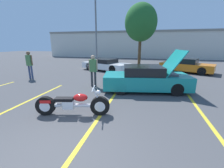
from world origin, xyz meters
name	(u,v)px	position (x,y,z in m)	size (l,w,h in m)	color
ground_plane	(51,160)	(0.00, 0.00, 0.00)	(80.00, 80.00, 0.00)	#474749
parking_stripe_middle	(22,104)	(-3.02, 2.39, 0.00)	(0.12, 5.65, 0.01)	yellow
parking_stripe_back	(102,112)	(0.37, 2.39, 0.00)	(0.12, 5.65, 0.01)	yellow
parking_stripe_far	(210,124)	(3.75, 2.39, 0.00)	(0.12, 5.65, 0.01)	yellow
far_building	(139,44)	(0.00, 24.99, 2.34)	(32.00, 4.20, 4.40)	beige
light_pole	(96,21)	(-4.03, 14.59, 4.77)	(1.21, 0.28, 8.77)	slate
tree_background	(141,23)	(0.80, 14.68, 4.45)	(3.34, 3.34, 6.39)	brown
motorcycle	(73,104)	(-0.56, 2.01, 0.39)	(2.45, 0.88, 0.96)	black
show_car_hood_open	(146,79)	(1.77, 5.44, 0.62)	(4.46, 2.49, 2.06)	teal
parked_car_left_row	(106,65)	(-1.92, 10.74, 0.52)	(4.68, 3.32, 1.04)	white
parked_car_right_row	(186,65)	(4.95, 11.60, 0.55)	(4.47, 3.28, 1.15)	orange
spectator_near_motorcycle	(93,68)	(-1.10, 5.48, 1.05)	(0.52, 0.23, 1.75)	#333338
spectator_by_show_car	(29,62)	(-6.00, 6.30, 1.12)	(0.52, 0.24, 1.86)	#38476B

